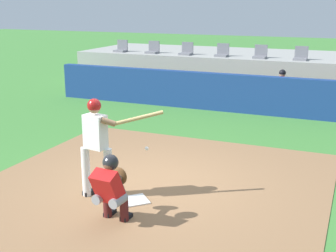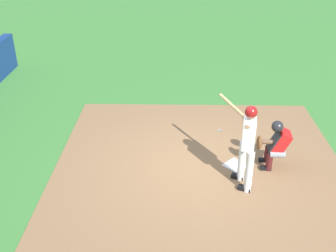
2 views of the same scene
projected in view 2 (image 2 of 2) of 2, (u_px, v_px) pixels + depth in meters
ground_plane at (199, 166)px, 9.00m from camera, size 80.00×80.00×0.00m
dirt_infield at (199, 166)px, 9.00m from camera, size 6.40×6.40×0.01m
home_plate at (235, 165)px, 8.98m from camera, size 0.62×0.62×0.02m
batter_at_plate at (247, 141)px, 7.91m from camera, size 1.39×0.65×1.80m
catcher_crouched at (275, 143)px, 8.70m from camera, size 0.50×1.58×1.13m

